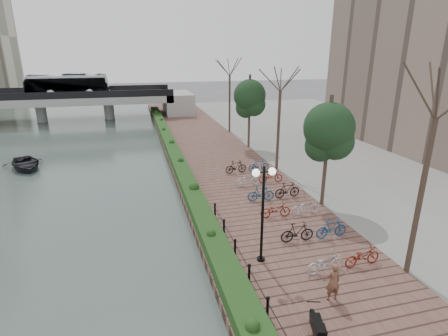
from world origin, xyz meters
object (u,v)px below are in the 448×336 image
object	(u,v)px
pedestrian	(333,282)
boat	(25,164)
lamppost	(263,193)
motorcycle	(317,326)

from	to	relation	value
pedestrian	boat	size ratio (longest dim) A/B	0.35
pedestrian	boat	distance (m)	26.36
lamppost	pedestrian	xyz separation A→B (m)	(1.63, -3.09, -2.41)
pedestrian	boat	world-z (taller)	pedestrian
motorcycle	pedestrian	size ratio (longest dim) A/B	0.96
lamppost	boat	xyz separation A→B (m)	(-13.93, 18.18, -3.20)
lamppost	boat	distance (m)	23.13
lamppost	boat	world-z (taller)	lamppost
lamppost	motorcycle	bearing A→B (deg)	-87.97
lamppost	motorcycle	distance (m)	5.36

